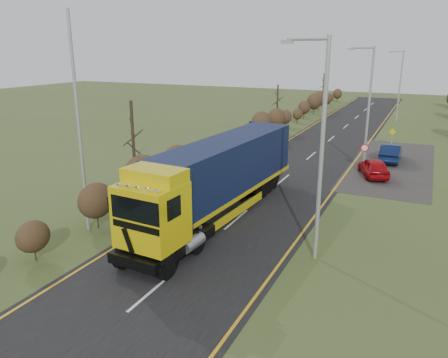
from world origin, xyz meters
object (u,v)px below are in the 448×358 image
lorry (218,175)px  car_red_hatchback (374,167)px  car_blue_sedan (391,153)px  speed_sign (364,153)px  streetlight_near (319,143)px

lorry → car_red_hatchback: size_ratio=3.88×
car_blue_sedan → speed_sign: (-1.55, -4.14, 0.75)m
car_red_hatchback → car_blue_sedan: 5.17m
streetlight_near → car_red_hatchback: bearing=86.9°
car_red_hatchback → streetlight_near: (-0.79, -14.35, 4.50)m
car_red_hatchback → car_blue_sedan: bearing=-117.9°
lorry → car_red_hatchback: 13.71m
lorry → car_blue_sedan: 18.58m
car_red_hatchback → car_blue_sedan: car_blue_sedan is taller
car_blue_sedan → streetlight_near: streetlight_near is taller
speed_sign → streetlight_near: bearing=-89.7°
lorry → streetlight_near: streetlight_near is taller
car_red_hatchback → car_blue_sedan: (0.69, 5.12, 0.04)m
lorry → car_red_hatchback: lorry is taller
streetlight_near → speed_sign: (-0.08, 15.33, -3.71)m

